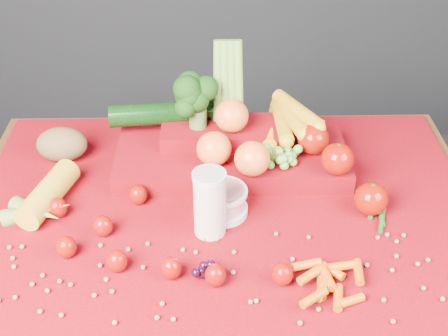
{
  "coord_description": "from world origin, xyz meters",
  "views": [
    {
      "loc": [
        -0.02,
        -1.02,
        1.58
      ],
      "look_at": [
        0.0,
        0.02,
        0.85
      ],
      "focal_mm": 50.0,
      "sensor_mm": 36.0,
      "label": 1
    }
  ],
  "objects_px": {
    "produce_mound": "(239,143)",
    "milk_glass": "(210,201)",
    "table": "(224,246)",
    "yogurt_bowl": "(222,201)"
  },
  "relations": [
    {
      "from": "produce_mound",
      "to": "milk_glass",
      "type": "bearing_deg",
      "value": -105.85
    },
    {
      "from": "milk_glass",
      "to": "table",
      "type": "bearing_deg",
      "value": 68.14
    },
    {
      "from": "table",
      "to": "yogurt_bowl",
      "type": "distance_m",
      "value": 0.14
    },
    {
      "from": "milk_glass",
      "to": "yogurt_bowl",
      "type": "relative_size",
      "value": 1.33
    },
    {
      "from": "table",
      "to": "milk_glass",
      "type": "height_order",
      "value": "milk_glass"
    },
    {
      "from": "table",
      "to": "yogurt_bowl",
      "type": "xyz_separation_m",
      "value": [
        -0.0,
        -0.01,
        0.14
      ]
    },
    {
      "from": "table",
      "to": "produce_mound",
      "type": "bearing_deg",
      "value": 77.11
    },
    {
      "from": "milk_glass",
      "to": "produce_mound",
      "type": "relative_size",
      "value": 0.24
    },
    {
      "from": "table",
      "to": "yogurt_bowl",
      "type": "bearing_deg",
      "value": -107.51
    },
    {
      "from": "table",
      "to": "produce_mound",
      "type": "height_order",
      "value": "produce_mound"
    }
  ]
}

